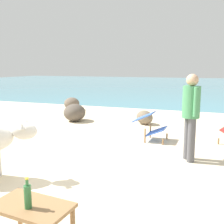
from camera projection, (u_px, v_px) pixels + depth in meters
The scene contains 9 objects.
sand_beach at pixel (73, 171), 4.60m from camera, with size 18.00×14.00×0.04m, color beige.
water_surface at pixel (187, 86), 24.95m from camera, with size 60.00×36.00×0.03m, color teal.
low_bench_table at pixel (32, 212), 2.56m from camera, with size 0.80×0.50×0.46m.
bottle at pixel (28, 196), 2.47m from camera, with size 0.07×0.07×0.30m.
deck_chair_near at pixel (150, 125), 6.40m from camera, with size 0.78×0.56×0.68m.
person_standing at pixel (191, 111), 4.94m from camera, with size 0.32×0.47×1.62m.
shore_rock_large at pixel (72, 104), 10.95m from camera, with size 0.64×0.61×0.51m, color #6B5B4C.
shore_rock_small at pixel (75, 113), 8.72m from camera, with size 0.80×0.70×0.55m, color brown.
shore_rock_flat at pixel (145, 117), 8.24m from camera, with size 0.59×0.44×0.42m, color #756651.
Camera 1 is at (2.14, -3.86, 1.79)m, focal length 43.24 mm.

